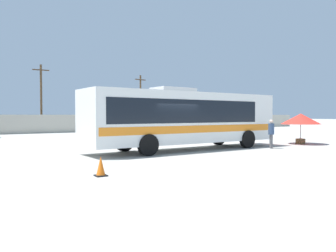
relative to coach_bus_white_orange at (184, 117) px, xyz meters
name	(u,v)px	position (x,y,z in m)	size (l,w,h in m)	color
ground_plane	(98,140)	(-1.31, 9.58, -1.83)	(300.00, 300.00, 0.00)	#A3A099
perimeter_wall	(54,124)	(-1.31, 22.32, -0.83)	(80.00, 0.30, 1.99)	#B2AD9E
coach_bus_white_orange	(184,117)	(0.00, 0.00, 0.00)	(11.86, 2.97, 3.42)	white
attendant_by_bus_door	(271,132)	(4.74, -2.08, -0.88)	(0.48, 0.48, 1.68)	#4C4C51
vendor_umbrella_secondary_red	(301,119)	(8.82, -1.15, -0.16)	(2.58, 2.58, 2.05)	gray
utility_pole_near	(140,101)	(11.06, 25.48, 2.04)	(1.79, 0.47, 7.39)	#4C3823
utility_pole_far	(41,97)	(-2.21, 24.35, 2.16)	(1.80, 0.24, 7.61)	#4C3823
traffic_cone_on_apron	(101,166)	(-6.96, -5.10, -1.52)	(0.36, 0.36, 0.64)	black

